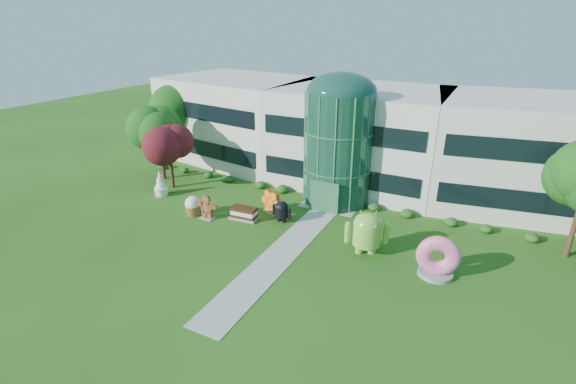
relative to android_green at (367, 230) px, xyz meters
The scene contains 14 objects.
ground 6.87m from the android_green, 142.65° to the right, with size 140.00×140.00×0.00m, color #215114.
building 15.20m from the android_green, 110.62° to the left, with size 46.00×15.00×9.30m, color beige, non-canonical shape.
atrium 10.04m from the android_green, 123.39° to the left, with size 6.00×6.00×9.80m, color #194738.
walkway 5.92m from the android_green, 159.03° to the right, with size 2.40×20.00×0.04m, color #9E9E93.
tree_red 21.09m from the android_green, behind, with size 4.00×4.00×6.00m, color #3F0C14, non-canonical shape.
trees_backdrop 10.68m from the android_green, 120.36° to the left, with size 52.00×8.00×8.40m, color #1A4812, non-canonical shape.
android_green is the anchor object (origin of this frame).
android_black 7.88m from the android_green, 167.53° to the left, with size 1.84×1.24×2.09m, color black, non-canonical shape.
donut 4.96m from the android_green, ahead, with size 2.80×1.34×2.91m, color pink, non-canonical shape.
gingerbread 13.48m from the android_green, behind, with size 2.35×0.90×2.17m, color maroon, non-canonical shape.
ice_cream_sandwich 10.75m from the android_green, behind, with size 2.34×1.17×1.04m, color #321A0B, non-canonical shape.
honeycomb 9.57m from the android_green, 163.35° to the left, with size 2.43×0.87×1.91m, color orange, non-canonical shape.
froyo 20.40m from the android_green, behind, with size 1.38×1.38×2.37m, color white, non-canonical shape.
cupcake 14.98m from the android_green, behind, with size 1.42×1.42×1.70m, color white, non-canonical shape.
Camera 1 is at (12.07, -21.49, 15.46)m, focal length 26.00 mm.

